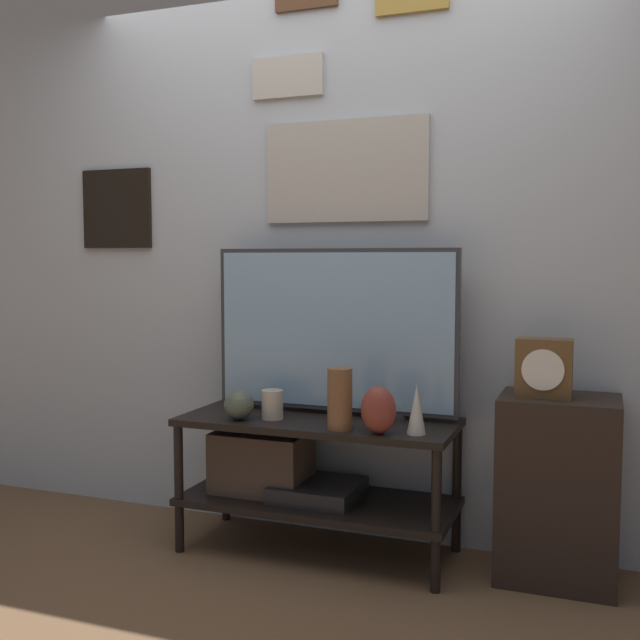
# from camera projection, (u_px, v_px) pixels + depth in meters

# --- Properties ---
(ground_plane) EXTENTS (12.00, 12.00, 0.00)m
(ground_plane) POSITION_uv_depth(u_px,v_px,m) (293.00, 577.00, 3.02)
(ground_plane) COLOR brown
(wall_back) EXTENTS (6.40, 0.08, 2.70)m
(wall_back) POSITION_uv_depth(u_px,v_px,m) (340.00, 242.00, 3.45)
(wall_back) COLOR #B2BCC6
(wall_back) RESTS_ON ground_plane
(media_console) EXTENTS (1.19, 0.49, 0.59)m
(media_console) POSITION_uv_depth(u_px,v_px,m) (296.00, 466.00, 3.29)
(media_console) COLOR black
(media_console) RESTS_ON ground_plane
(television) EXTENTS (1.11, 0.05, 0.74)m
(television) POSITION_uv_depth(u_px,v_px,m) (334.00, 330.00, 3.29)
(television) COLOR #333338
(television) RESTS_ON media_console
(vase_urn_stoneware) EXTENTS (0.14, 0.11, 0.19)m
(vase_urn_stoneware) POSITION_uv_depth(u_px,v_px,m) (378.00, 410.00, 2.94)
(vase_urn_stoneware) COLOR brown
(vase_urn_stoneware) RESTS_ON media_console
(vase_round_glass) EXTENTS (0.13, 0.13, 0.13)m
(vase_round_glass) POSITION_uv_depth(u_px,v_px,m) (239.00, 405.00, 3.21)
(vase_round_glass) COLOR #4C5647
(vase_round_glass) RESTS_ON media_console
(vase_tall_ceramic) EXTENTS (0.10, 0.10, 0.25)m
(vase_tall_ceramic) POSITION_uv_depth(u_px,v_px,m) (340.00, 399.00, 3.02)
(vase_tall_ceramic) COLOR brown
(vase_tall_ceramic) RESTS_ON media_console
(vase_slim_bronze) EXTENTS (0.08, 0.08, 0.20)m
(vase_slim_bronze) POSITION_uv_depth(u_px,v_px,m) (416.00, 409.00, 2.94)
(vase_slim_bronze) COLOR beige
(vase_slim_bronze) RESTS_ON media_console
(candle_jar) EXTENTS (0.09, 0.09, 0.13)m
(candle_jar) POSITION_uv_depth(u_px,v_px,m) (272.00, 404.00, 3.22)
(candle_jar) COLOR #C1B29E
(candle_jar) RESTS_ON media_console
(side_table) EXTENTS (0.46, 0.35, 0.74)m
(side_table) POSITION_uv_depth(u_px,v_px,m) (558.00, 489.00, 2.97)
(side_table) COLOR black
(side_table) RESTS_ON ground_plane
(mantel_clock) EXTENTS (0.21, 0.11, 0.23)m
(mantel_clock) POSITION_uv_depth(u_px,v_px,m) (544.00, 368.00, 2.92)
(mantel_clock) COLOR brown
(mantel_clock) RESTS_ON side_table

